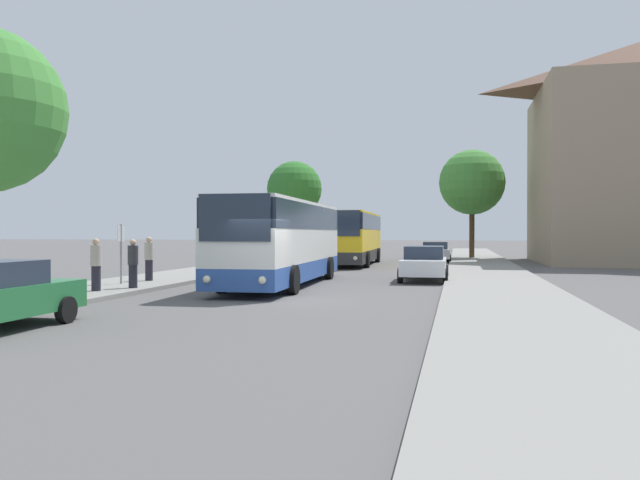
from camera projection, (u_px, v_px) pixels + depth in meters
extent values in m
plane|color=#565454|center=(275.00, 300.00, 19.27)|extent=(300.00, 300.00, 0.00)
cube|color=gray|center=(74.00, 293.00, 20.77)|extent=(4.00, 120.00, 0.15)
cube|color=gray|center=(511.00, 303.00, 17.76)|extent=(4.00, 120.00, 0.15)
cube|color=#2D519E|center=(282.00, 270.00, 24.65)|extent=(2.85, 11.78, 0.70)
cube|color=silver|center=(282.00, 245.00, 24.64)|extent=(2.85, 11.78, 1.24)
cube|color=#232D3D|center=(282.00, 217.00, 24.63)|extent=(2.87, 11.55, 0.95)
cube|color=silver|center=(282.00, 204.00, 24.62)|extent=(2.79, 11.54, 0.12)
cube|color=#232D3D|center=(234.00, 218.00, 18.85)|extent=(2.26, 0.12, 1.45)
sphere|color=#F4EAC1|center=(207.00, 279.00, 19.01)|extent=(0.24, 0.24, 0.24)
sphere|color=#F4EAC1|center=(262.00, 280.00, 18.69)|extent=(0.24, 0.24, 0.24)
cylinder|color=black|center=(222.00, 279.00, 21.44)|extent=(0.33, 1.01, 1.00)
cylinder|color=black|center=(293.00, 280.00, 20.97)|extent=(0.33, 1.01, 1.00)
cylinder|color=black|center=(275.00, 267.00, 28.34)|extent=(0.33, 1.01, 1.00)
cylinder|color=black|center=(329.00, 268.00, 27.87)|extent=(0.33, 1.01, 1.00)
cube|color=#2D2D2D|center=(353.00, 255.00, 40.48)|extent=(2.97, 11.69, 0.70)
cube|color=yellow|center=(353.00, 240.00, 40.47)|extent=(2.97, 11.69, 1.31)
cube|color=#232D3D|center=(353.00, 222.00, 40.46)|extent=(2.99, 11.46, 0.95)
cube|color=yellow|center=(353.00, 214.00, 40.45)|extent=(2.91, 11.46, 0.12)
cube|color=#232D3D|center=(339.00, 223.00, 34.72)|extent=(2.32, 0.14, 1.45)
sphere|color=#F4EAC1|center=(323.00, 258.00, 34.89)|extent=(0.24, 0.24, 0.24)
sphere|color=#F4EAC1|center=(355.00, 258.00, 34.56)|extent=(0.24, 0.24, 0.24)
cylinder|color=black|center=(324.00, 259.00, 37.30)|extent=(0.33, 1.01, 1.00)
cylinder|color=black|center=(367.00, 259.00, 36.83)|extent=(0.33, 1.01, 1.00)
cylinder|color=black|center=(341.00, 255.00, 44.15)|extent=(0.33, 1.01, 1.00)
cylinder|color=black|center=(378.00, 255.00, 43.68)|extent=(0.33, 1.01, 1.00)
cylinder|color=black|center=(66.00, 310.00, 14.32)|extent=(0.21, 0.62, 0.62)
cube|color=silver|center=(424.00, 266.00, 26.95)|extent=(1.87, 4.71, 0.64)
cube|color=#232D3D|center=(424.00, 252.00, 27.13)|extent=(1.63, 2.45, 0.55)
cylinder|color=black|center=(445.00, 276.00, 25.34)|extent=(0.20, 0.62, 0.62)
cylinder|color=black|center=(400.00, 276.00, 25.72)|extent=(0.20, 0.62, 0.62)
cylinder|color=black|center=(446.00, 272.00, 28.19)|extent=(0.20, 0.62, 0.62)
cylinder|color=black|center=(405.00, 271.00, 28.57)|extent=(0.20, 0.62, 0.62)
cube|color=#B7B7BC|center=(435.00, 254.00, 43.43)|extent=(2.10, 4.18, 0.63)
cube|color=#232D3D|center=(435.00, 245.00, 43.58)|extent=(1.77, 2.21, 0.50)
cylinder|color=black|center=(449.00, 259.00, 42.03)|extent=(0.23, 0.63, 0.62)
cylinder|color=black|center=(421.00, 259.00, 42.33)|extent=(0.23, 0.63, 0.62)
cylinder|color=black|center=(448.00, 257.00, 44.53)|extent=(0.23, 0.63, 0.62)
cylinder|color=black|center=(421.00, 257.00, 44.84)|extent=(0.23, 0.63, 0.62)
cylinder|color=gray|center=(121.00, 254.00, 23.60)|extent=(0.08, 0.08, 2.26)
cube|color=silver|center=(121.00, 233.00, 23.59)|extent=(0.03, 0.45, 0.60)
cylinder|color=#23232D|center=(149.00, 270.00, 25.12)|extent=(0.30, 0.30, 0.84)
cylinder|color=#B2A899|center=(149.00, 251.00, 25.11)|extent=(0.36, 0.36, 0.70)
sphere|color=tan|center=(149.00, 240.00, 25.10)|extent=(0.23, 0.23, 0.23)
cylinder|color=#23232D|center=(96.00, 278.00, 20.70)|extent=(0.30, 0.30, 0.83)
cylinder|color=#B2A899|center=(96.00, 256.00, 20.69)|extent=(0.36, 0.36, 0.69)
sphere|color=tan|center=(96.00, 242.00, 20.68)|extent=(0.22, 0.22, 0.22)
cylinder|color=#23232D|center=(133.00, 276.00, 21.81)|extent=(0.30, 0.30, 0.81)
cylinder|color=#333338|center=(133.00, 255.00, 21.80)|extent=(0.36, 0.36, 0.68)
sphere|color=tan|center=(133.00, 242.00, 21.79)|extent=(0.22, 0.22, 0.22)
cylinder|color=#47331E|center=(294.00, 233.00, 49.98)|extent=(0.40, 0.40, 3.81)
sphere|color=#2D7028|center=(294.00, 189.00, 49.93)|extent=(4.40, 4.40, 4.40)
cylinder|color=#47331E|center=(472.00, 232.00, 48.31)|extent=(0.40, 0.40, 3.95)
sphere|color=#428938|center=(472.00, 182.00, 48.26)|extent=(5.04, 5.04, 5.04)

